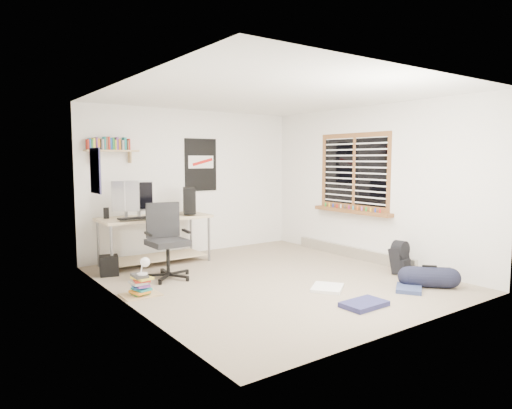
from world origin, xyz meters
TOP-DOWN VIEW (x-y plane):
  - floor at (0.00, 0.00)m, footprint 4.00×4.50m
  - ceiling at (0.00, 0.00)m, footprint 4.00×4.50m
  - back_wall at (0.00, 2.25)m, footprint 4.00×0.01m
  - left_wall at (-2.00, 0.00)m, footprint 0.01×4.50m
  - right_wall at (2.00, 0.00)m, footprint 0.01×4.50m
  - desk at (-0.92, 1.80)m, footprint 1.86×1.40m
  - monitor_left at (-1.40, 1.74)m, footprint 0.40×0.30m
  - monitor_right at (-1.21, 1.69)m, footprint 0.43×0.20m
  - pc_tower at (-0.36, 1.70)m, footprint 0.34×0.44m
  - keyboard at (-1.37, 1.52)m, footprint 0.44×0.16m
  - speaker_left at (-1.67, 1.80)m, footprint 0.10×0.10m
  - speaker_right at (-0.81, 1.59)m, footprint 0.10×0.10m
  - office_chair at (-1.14, 0.85)m, footprint 0.78×0.78m
  - wall_shelf at (-1.45, 2.14)m, footprint 0.80×0.22m
  - poster_back_wall at (0.15, 2.23)m, footprint 0.62×0.03m
  - poster_left_wall at (-1.99, 1.20)m, footprint 0.02×0.42m
  - window at (1.95, 0.30)m, footprint 0.10×1.50m
  - baseboard_heater at (1.96, 0.30)m, footprint 0.08×2.50m
  - backpack at (1.70, -0.85)m, footprint 0.30×0.25m
  - duffel_bag at (1.41, -1.52)m, footprint 0.38×0.38m
  - tshirt at (0.28, -0.82)m, footprint 0.57×0.56m
  - jeans_a at (0.13, -1.56)m, footprint 0.52×0.34m
  - jeans_b at (1.08, -1.46)m, footprint 0.50×0.48m
  - book_stack at (-1.75, 0.32)m, footprint 0.47×0.40m
  - desk_lamp at (-1.73, 0.30)m, footprint 0.14×0.22m
  - subwoofer at (-1.75, 1.51)m, footprint 0.31×0.31m

SIDE VIEW (x-z plane):
  - floor at x=0.00m, z-range -0.01..0.00m
  - tshirt at x=0.28m, z-range 0.00..0.04m
  - jeans_b at x=1.08m, z-range 0.00..0.05m
  - jeans_a at x=0.13m, z-range 0.00..0.06m
  - baseboard_heater at x=1.96m, z-range 0.00..0.18m
  - duffel_bag at x=1.41m, z-range -0.12..0.40m
  - subwoofer at x=-1.75m, z-range 0.00..0.28m
  - book_stack at x=-1.75m, z-range 0.00..0.30m
  - backpack at x=1.70m, z-range 0.02..0.38m
  - desk at x=-0.92m, z-range -0.02..0.75m
  - desk_lamp at x=-1.73m, z-range 0.27..0.49m
  - office_chair at x=-1.14m, z-range -0.04..1.02m
  - keyboard at x=-1.37m, z-range 0.78..0.80m
  - speaker_left at x=-1.67m, z-range 0.78..0.94m
  - speaker_right at x=-0.81m, z-range 0.78..0.95m
  - pc_tower at x=-0.36m, z-range 0.78..1.19m
  - monitor_left at x=-1.40m, z-range 0.78..1.23m
  - monitor_right at x=-1.21m, z-range 0.78..1.24m
  - back_wall at x=0.00m, z-range 0.00..2.50m
  - left_wall at x=-2.00m, z-range 0.00..2.50m
  - right_wall at x=2.00m, z-range 0.00..2.50m
  - window at x=1.95m, z-range 0.82..2.08m
  - poster_left_wall at x=-1.99m, z-range 1.20..1.80m
  - poster_back_wall at x=0.15m, z-range 1.09..2.01m
  - wall_shelf at x=-1.45m, z-range 1.66..1.90m
  - ceiling at x=0.00m, z-range 2.50..2.51m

